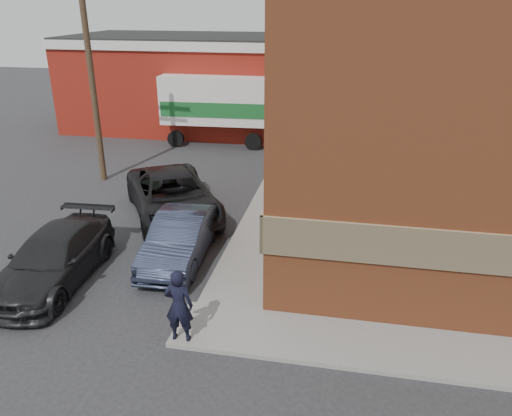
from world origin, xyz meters
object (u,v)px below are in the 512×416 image
at_px(brick_building, 496,86).
at_px(sedan, 180,238).
at_px(suv_a, 173,196).
at_px(man, 179,306).
at_px(suv_b, 54,258).
at_px(warehouse, 203,82).
at_px(utility_pole, 91,73).
at_px(box_truck, 230,105).

height_order(brick_building, sedan, brick_building).
bearing_deg(brick_building, suv_a, -163.03).
relative_size(man, suv_b, 0.37).
xyz_separation_m(warehouse, utility_pole, (-1.50, -11.00, 1.93)).
relative_size(warehouse, suv_b, 3.23).
bearing_deg(brick_building, suv_b, -147.21).
height_order(warehouse, man, warehouse).
distance_m(sedan, suv_a, 3.33).
xyz_separation_m(brick_building, suv_a, (-11.39, -3.48, -3.84)).
distance_m(suv_a, box_truck, 10.61).
height_order(utility_pole, suv_b, utility_pole).
bearing_deg(sedan, suv_b, -150.56).
bearing_deg(suv_a, warehouse, 71.15).
relative_size(brick_building, warehouse, 1.12).
height_order(utility_pole, suv_a, utility_pole).
bearing_deg(man, brick_building, -132.20).
relative_size(warehouse, man, 8.81).
xyz_separation_m(man, box_truck, (-3.06, 17.58, 1.15)).
height_order(man, sedan, man).
bearing_deg(warehouse, suv_a, -77.90).
distance_m(suv_b, box_truck, 15.67).
bearing_deg(box_truck, warehouse, 121.95).
bearing_deg(brick_building, warehouse, 142.80).
relative_size(sedan, suv_a, 0.73).
xyz_separation_m(utility_pole, man, (7.30, -10.55, -3.70)).
distance_m(sedan, suv_b, 3.70).
bearing_deg(box_truck, brick_building, -33.64).
bearing_deg(warehouse, suv_b, -86.16).
height_order(man, suv_b, man).
xyz_separation_m(utility_pole, sedan, (5.94, -6.53, -4.01)).
bearing_deg(man, utility_pole, -58.01).
height_order(utility_pole, sedan, utility_pole).
bearing_deg(sedan, warehouse, 101.46).
bearing_deg(sedan, utility_pole, 129.52).
bearing_deg(utility_pole, brick_building, -0.02).
relative_size(utility_pole, man, 4.87).
relative_size(sedan, box_truck, 0.57).
bearing_deg(suv_a, box_truck, 61.01).
xyz_separation_m(utility_pole, suv_a, (4.60, -3.48, -3.90)).
height_order(warehouse, sedan, warehouse).
bearing_deg(suv_a, sedan, -97.37).
relative_size(man, suv_a, 0.30).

